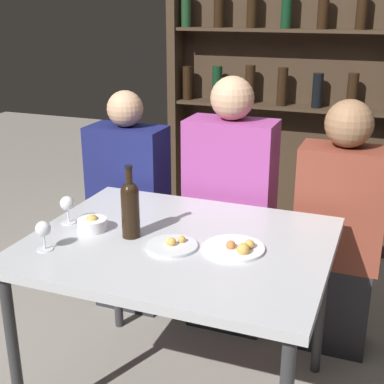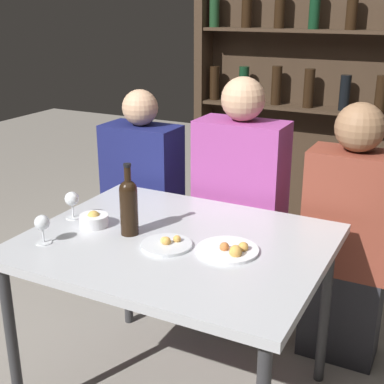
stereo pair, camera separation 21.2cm
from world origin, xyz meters
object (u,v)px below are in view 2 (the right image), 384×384
wine_bottle (129,204)px  wine_glass_1 (72,200)px  food_plate_0 (167,244)px  snack_bowl (94,220)px  seated_person_right (348,244)px  seated_person_center (239,217)px  wine_glass_0 (42,224)px  seated_person_left (143,208)px  food_plate_1 (229,250)px

wine_bottle → wine_glass_1: size_ratio=2.47×
wine_bottle → food_plate_0: 0.22m
snack_bowl → seated_person_right: (0.90, 0.67, -0.20)m
wine_bottle → wine_glass_1: (-0.31, 0.03, -0.04)m
seated_person_center → wine_glass_0: bearing=-116.1°
seated_person_left → seated_person_right: 1.09m
wine_glass_0 → wine_glass_1: 0.26m
wine_glass_0 → seated_person_center: 1.01m
wine_bottle → food_plate_0: (0.19, -0.03, -0.12)m
food_plate_0 → food_plate_1: size_ratio=0.83×
wine_glass_1 → snack_bowl: 0.15m
food_plate_1 → wine_glass_1: bearing=179.5°
food_plate_1 → seated_person_left: bearing=140.3°
wine_bottle → wine_glass_0: wine_bottle is taller
wine_bottle → seated_person_left: (-0.36, 0.67, -0.31)m
food_plate_1 → seated_person_right: seated_person_right is taller
snack_bowl → seated_person_left: bearing=105.8°
food_plate_0 → snack_bowl: (-0.36, 0.04, 0.02)m
wine_glass_1 → seated_person_center: size_ratio=0.09×
food_plate_1 → seated_person_center: bearing=108.8°
wine_glass_1 → seated_person_left: bearing=95.2°
food_plate_1 → wine_glass_0: bearing=-159.6°
food_plate_0 → food_plate_1: 0.23m
food_plate_1 → wine_bottle: bearing=-176.8°
food_plate_1 → snack_bowl: snack_bowl is taller
wine_glass_1 → seated_person_left: size_ratio=0.10×
wine_glass_0 → food_plate_1: (0.66, 0.24, -0.07)m
wine_glass_1 → wine_glass_0: bearing=-75.9°
food_plate_1 → seated_person_left: 1.03m
wine_bottle → seated_person_center: bearing=73.8°
seated_person_center → seated_person_right: size_ratio=1.06×
food_plate_0 → seated_person_center: 0.72m
food_plate_0 → wine_glass_1: bearing=172.6°
seated_person_center → seated_person_left: bearing=180.0°
wine_bottle → seated_person_left: 0.82m
wine_bottle → wine_glass_0: (-0.24, -0.22, -0.05)m
wine_glass_0 → wine_glass_1: wine_glass_1 is taller
seated_person_center → snack_bowl: bearing=-118.8°
wine_glass_0 → wine_glass_1: (-0.06, 0.25, 0.00)m
wine_glass_0 → seated_person_right: 1.34m
snack_bowl → wine_bottle: bearing=-0.2°
food_plate_1 → seated_person_left: seated_person_left is taller
wine_bottle → snack_bowl: (-0.17, 0.00, -0.10)m
wine_glass_0 → snack_bowl: bearing=72.8°
wine_glass_0 → seated_person_left: size_ratio=0.09×
wine_glass_0 → seated_person_right: (0.96, 0.89, -0.25)m
wine_glass_0 → wine_glass_1: bearing=104.1°
wine_glass_1 → seated_person_center: 0.84m
seated_person_left → seated_person_center: size_ratio=0.93×
food_plate_0 → snack_bowl: bearing=174.5°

